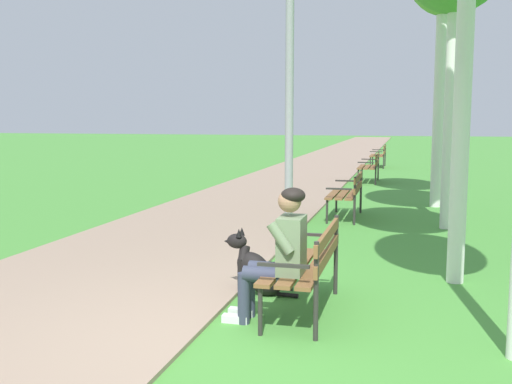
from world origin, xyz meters
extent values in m
plane|color=#478E38|center=(0.00, 0.00, 0.00)|extent=(120.00, 120.00, 0.00)
cube|color=gray|center=(-2.01, 24.00, 0.02)|extent=(3.37, 60.00, 0.04)
cube|color=brown|center=(0.21, 0.92, 0.45)|extent=(0.14, 1.50, 0.04)
cube|color=brown|center=(0.38, 0.92, 0.45)|extent=(0.14, 1.50, 0.04)
cube|color=brown|center=(0.56, 0.92, 0.45)|extent=(0.14, 1.50, 0.04)
cube|color=brown|center=(0.66, 0.92, 0.59)|extent=(0.04, 1.50, 0.11)
cube|color=brown|center=(0.66, 0.92, 0.77)|extent=(0.04, 1.50, 0.11)
cylinder|color=#2D2B28|center=(0.18, 1.61, 0.23)|extent=(0.04, 0.04, 0.45)
cylinder|color=#2D2B28|center=(0.66, 1.61, 0.43)|extent=(0.04, 0.04, 0.85)
cube|color=#2D2B28|center=(0.38, 1.61, 0.63)|extent=(0.45, 0.04, 0.03)
cylinder|color=#2D2B28|center=(0.18, 0.23, 0.23)|extent=(0.04, 0.04, 0.45)
cylinder|color=#2D2B28|center=(0.66, 0.23, 0.43)|extent=(0.04, 0.04, 0.85)
cube|color=#2D2B28|center=(0.38, 0.23, 0.63)|extent=(0.45, 0.04, 0.03)
cube|color=brown|center=(0.03, 6.51, 0.45)|extent=(0.14, 1.50, 0.04)
cube|color=brown|center=(0.21, 6.51, 0.45)|extent=(0.14, 1.50, 0.04)
cube|color=brown|center=(0.38, 6.51, 0.45)|extent=(0.14, 1.50, 0.04)
cube|color=brown|center=(0.49, 6.51, 0.59)|extent=(0.04, 1.50, 0.11)
cube|color=brown|center=(0.49, 6.51, 0.77)|extent=(0.04, 1.50, 0.11)
cylinder|color=#2D2B28|center=(0.01, 7.20, 0.23)|extent=(0.04, 0.04, 0.45)
cylinder|color=#2D2B28|center=(0.49, 7.20, 0.43)|extent=(0.04, 0.04, 0.85)
cube|color=#2D2B28|center=(0.21, 7.20, 0.63)|extent=(0.45, 0.04, 0.03)
cylinder|color=#2D2B28|center=(0.01, 5.82, 0.23)|extent=(0.04, 0.04, 0.45)
cylinder|color=#2D2B28|center=(0.49, 5.82, 0.43)|extent=(0.04, 0.04, 0.85)
cube|color=#2D2B28|center=(0.21, 5.82, 0.63)|extent=(0.45, 0.04, 0.03)
cube|color=brown|center=(0.04, 12.94, 0.45)|extent=(0.14, 1.50, 0.04)
cube|color=brown|center=(0.22, 12.94, 0.45)|extent=(0.14, 1.50, 0.04)
cube|color=brown|center=(0.39, 12.94, 0.45)|extent=(0.14, 1.50, 0.04)
cube|color=brown|center=(0.50, 12.94, 0.59)|extent=(0.04, 1.50, 0.11)
cube|color=brown|center=(0.50, 12.94, 0.77)|extent=(0.04, 1.50, 0.11)
cylinder|color=#2D2B28|center=(0.02, 13.63, 0.23)|extent=(0.04, 0.04, 0.45)
cylinder|color=#2D2B28|center=(0.50, 13.63, 0.43)|extent=(0.04, 0.04, 0.85)
cube|color=#2D2B28|center=(0.22, 13.63, 0.63)|extent=(0.45, 0.04, 0.03)
cylinder|color=#2D2B28|center=(0.02, 12.25, 0.23)|extent=(0.04, 0.04, 0.45)
cylinder|color=#2D2B28|center=(0.50, 12.25, 0.43)|extent=(0.04, 0.04, 0.85)
cube|color=#2D2B28|center=(0.22, 12.25, 0.63)|extent=(0.45, 0.04, 0.03)
cube|color=brown|center=(0.03, 18.49, 0.45)|extent=(0.14, 1.50, 0.04)
cube|color=brown|center=(0.20, 18.49, 0.45)|extent=(0.14, 1.50, 0.04)
cube|color=brown|center=(0.38, 18.49, 0.45)|extent=(0.14, 1.50, 0.04)
cube|color=brown|center=(0.48, 18.49, 0.59)|extent=(0.04, 1.50, 0.11)
cube|color=brown|center=(0.48, 18.49, 0.77)|extent=(0.04, 1.50, 0.11)
cylinder|color=#2D2B28|center=(0.00, 19.18, 0.23)|extent=(0.04, 0.04, 0.45)
cylinder|color=#2D2B28|center=(0.48, 19.18, 0.43)|extent=(0.04, 0.04, 0.85)
cube|color=#2D2B28|center=(0.20, 19.18, 0.63)|extent=(0.45, 0.04, 0.03)
cylinder|color=#2D2B28|center=(0.00, 17.80, 0.23)|extent=(0.04, 0.04, 0.45)
cylinder|color=#2D2B28|center=(0.48, 17.80, 0.43)|extent=(0.04, 0.04, 0.85)
cube|color=#2D2B28|center=(0.20, 17.80, 0.63)|extent=(0.45, 0.04, 0.03)
cylinder|color=#33384C|center=(0.17, 0.69, 0.47)|extent=(0.42, 0.14, 0.14)
cylinder|color=#33384C|center=(-0.04, 0.69, 0.24)|extent=(0.11, 0.11, 0.47)
cube|color=silver|center=(-0.12, 0.69, 0.04)|extent=(0.24, 0.09, 0.07)
cylinder|color=#33384C|center=(0.17, 0.49, 0.47)|extent=(0.42, 0.14, 0.14)
cylinder|color=#33384C|center=(-0.04, 0.49, 0.24)|extent=(0.11, 0.11, 0.47)
cube|color=silver|center=(-0.12, 0.49, 0.04)|extent=(0.24, 0.09, 0.07)
cube|color=#6B7F5B|center=(0.38, 0.59, 0.73)|extent=(0.22, 0.36, 0.52)
cylinder|color=#6B7F5B|center=(0.32, 0.79, 0.83)|extent=(0.25, 0.09, 0.30)
cylinder|color=#6B7F5B|center=(0.32, 0.39, 0.83)|extent=(0.25, 0.09, 0.30)
sphere|color=#A37556|center=(0.36, 0.59, 1.13)|extent=(0.21, 0.21, 0.21)
ellipsoid|color=black|center=(0.39, 0.59, 1.18)|extent=(0.22, 0.23, 0.14)
ellipsoid|color=black|center=(-0.03, 1.38, 0.16)|extent=(0.38, 0.31, 0.32)
ellipsoid|color=black|center=(-0.18, 1.40, 0.29)|extent=(0.52, 0.26, 0.48)
ellipsoid|color=black|center=(-0.13, 1.39, 0.32)|extent=(0.37, 0.22, 0.27)
cylinder|color=black|center=(-0.30, 1.47, 0.19)|extent=(0.06, 0.06, 0.38)
cylinder|color=black|center=(-0.31, 1.35, 0.19)|extent=(0.06, 0.06, 0.38)
cylinder|color=black|center=(-0.29, 1.41, 0.43)|extent=(0.12, 0.18, 0.19)
ellipsoid|color=black|center=(-0.37, 1.41, 0.56)|extent=(0.23, 0.16, 0.16)
cone|color=black|center=(-0.47, 1.42, 0.55)|extent=(0.11, 0.10, 0.09)
cone|color=black|center=(-0.32, 1.46, 0.66)|extent=(0.06, 0.06, 0.09)
cone|color=black|center=(-0.33, 1.37, 0.66)|extent=(0.06, 0.06, 0.09)
cylinder|color=black|center=(0.17, 1.37, 0.03)|extent=(0.28, 0.07, 0.04)
cylinder|color=gray|center=(-0.18, 3.27, 0.15)|extent=(0.20, 0.20, 0.30)
cylinder|color=gray|center=(-0.18, 3.27, 1.89)|extent=(0.11, 0.11, 3.78)
cylinder|color=silver|center=(1.93, 2.42, 2.23)|extent=(0.19, 0.19, 4.45)
cylinder|color=silver|center=(2.01, 5.86, 2.05)|extent=(0.19, 0.19, 4.10)
cylinder|color=silver|center=(1.95, 8.45, 2.28)|extent=(0.23, 0.23, 4.57)
camera|label=1|loc=(1.38, -4.55, 1.86)|focal=41.71mm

